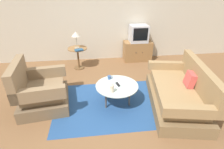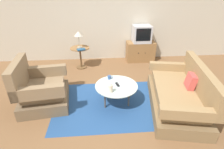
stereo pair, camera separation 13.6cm
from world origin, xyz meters
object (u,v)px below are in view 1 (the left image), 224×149
object	(u,v)px
table_lamp	(76,35)
coffee_table	(117,87)
couch	(179,93)
tv_remote_dark	(118,84)
tv_stand	(137,51)
mug	(109,77)
book	(79,50)
television	(139,34)
armchair	(40,92)
vase	(112,88)
side_table	(78,54)

from	to	relation	value
table_lamp	coffee_table	bearing A→B (deg)	-64.66
couch	tv_remote_dark	size ratio (longest dim) A/B	12.69
coffee_table	tv_stand	size ratio (longest dim) A/B	0.98
coffee_table	tv_stand	world-z (taller)	tv_stand
mug	book	distance (m)	1.50
television	mug	distance (m)	2.25
tv_remote_dark	television	bearing A→B (deg)	141.34
mug	coffee_table	bearing A→B (deg)	-66.27
tv_remote_dark	armchair	bearing A→B (deg)	-108.65
armchair	tv_remote_dark	distance (m)	1.55
coffee_table	armchair	bearing A→B (deg)	175.69
couch	mug	distance (m)	1.43
vase	tv_remote_dark	xyz separation A→B (m)	(0.15, 0.24, -0.09)
couch	television	size ratio (longest dim) A/B	3.60
side_table	book	world-z (taller)	book
coffee_table	mug	world-z (taller)	mug
television	mug	world-z (taller)	television
tv_stand	table_lamp	size ratio (longest dim) A/B	1.87
tv_stand	vase	xyz separation A→B (m)	(-1.11, -2.42, 0.23)
couch	coffee_table	size ratio (longest dim) A/B	2.29
tv_stand	vase	distance (m)	2.68
vase	couch	bearing A→B (deg)	0.67
coffee_table	vase	bearing A→B (deg)	-119.70
side_table	tv_remote_dark	xyz separation A→B (m)	(0.87, -1.79, 0.00)
couch	side_table	xyz separation A→B (m)	(-2.07, 2.02, 0.16)
couch	tv_stand	distance (m)	2.42
television	tv_remote_dark	xyz separation A→B (m)	(-0.96, -2.18, -0.42)
mug	tv_remote_dark	distance (m)	0.29
couch	tv_remote_dark	world-z (taller)	couch
side_table	vase	distance (m)	2.16
book	television	bearing A→B (deg)	-0.69
television	table_lamp	xyz separation A→B (m)	(-1.84, -0.39, 0.13)
television	tv_remote_dark	world-z (taller)	television
side_table	mug	size ratio (longest dim) A/B	5.50
vase	book	world-z (taller)	book
couch	vase	world-z (taller)	couch
table_lamp	book	distance (m)	0.42
tv_stand	television	distance (m)	0.56
armchair	book	world-z (taller)	armchair
coffee_table	tv_remote_dark	xyz separation A→B (m)	(0.02, 0.01, 0.04)
armchair	mug	xyz separation A→B (m)	(1.40, 0.16, 0.16)
side_table	television	xyz separation A→B (m)	(1.83, 0.39, 0.42)
table_lamp	mug	xyz separation A→B (m)	(0.74, -1.54, -0.52)
table_lamp	mug	size ratio (longest dim) A/B	4.12
armchair	television	distance (m)	3.30
tv_stand	table_lamp	distance (m)	2.00
tv_stand	mug	size ratio (longest dim) A/B	7.70
coffee_table	vase	world-z (taller)	vase
television	mug	bearing A→B (deg)	-119.76
side_table	tv_stand	world-z (taller)	side_table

